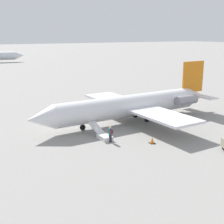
% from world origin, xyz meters
% --- Properties ---
extents(ground_plane, '(600.00, 600.00, 0.00)m').
position_xyz_m(ground_plane, '(0.00, 0.00, 0.00)').
color(ground_plane, gray).
extents(airplane_main, '(27.28, 20.16, 7.34)m').
position_xyz_m(airplane_main, '(-0.93, -0.04, 2.20)').
color(airplane_main, silver).
rests_on(airplane_main, ground).
extents(boarding_stairs, '(1.18, 4.05, 1.79)m').
position_xyz_m(boarding_stairs, '(5.99, 4.16, 0.38)').
color(boarding_stairs, silver).
rests_on(boarding_stairs, ground).
extents(passenger, '(0.36, 0.55, 1.74)m').
position_xyz_m(passenger, '(5.82, 5.52, 1.00)').
color(passenger, '#23232D').
rests_on(passenger, ground).
extents(traffic_cone_near_stairs, '(0.58, 0.58, 0.64)m').
position_xyz_m(traffic_cone_near_stairs, '(2.19, 8.03, 0.30)').
color(traffic_cone_near_stairs, black).
rests_on(traffic_cone_near_stairs, ground).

